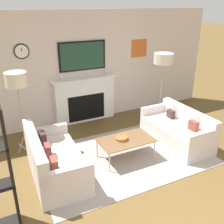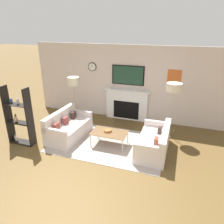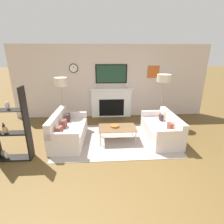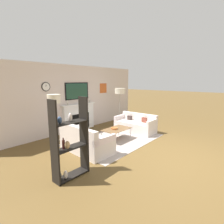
# 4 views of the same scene
# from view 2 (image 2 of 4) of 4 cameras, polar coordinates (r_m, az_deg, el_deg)

# --- Properties ---
(ground_plane) EXTENTS (60.00, 60.00, 0.00)m
(ground_plane) POSITION_cam_2_polar(r_m,az_deg,el_deg) (5.02, -9.96, -20.01)
(ground_plane) COLOR brown
(fireplace_wall) EXTENTS (7.34, 0.28, 2.70)m
(fireplace_wall) POSITION_cam_2_polar(r_m,az_deg,el_deg) (7.98, 4.17, 6.58)
(fireplace_wall) COLOR beige
(fireplace_wall) RESTS_ON ground_plane
(area_rug) EXTENTS (3.33, 2.16, 0.01)m
(area_rug) POSITION_cam_2_polar(r_m,az_deg,el_deg) (6.63, -0.86, -8.17)
(area_rug) COLOR #A0928A
(area_rug) RESTS_ON ground_plane
(couch_left) EXTENTS (0.89, 1.66, 0.83)m
(couch_left) POSITION_cam_2_polar(r_m,az_deg,el_deg) (7.03, -11.40, -4.13)
(couch_left) COLOR silver
(couch_left) RESTS_ON ground_plane
(couch_right) EXTENTS (0.80, 1.63, 0.73)m
(couch_right) POSITION_cam_2_polar(r_m,az_deg,el_deg) (6.22, 11.03, -7.93)
(couch_right) COLOR silver
(couch_right) RESTS_ON ground_plane
(coffee_table) EXTENTS (1.05, 0.63, 0.41)m
(coffee_table) POSITION_cam_2_polar(r_m,az_deg,el_deg) (6.39, -0.70, -5.52)
(coffee_table) COLOR brown
(coffee_table) RESTS_ON ground_plane
(decorative_bowl) EXTENTS (0.24, 0.24, 0.06)m
(decorative_bowl) POSITION_cam_2_polar(r_m,az_deg,el_deg) (6.42, -1.19, -4.82)
(decorative_bowl) COLOR #B05D2D
(decorative_bowl) RESTS_ON coffee_table
(floor_lamp_left) EXTENTS (0.40, 0.40, 1.67)m
(floor_lamp_left) POSITION_cam_2_polar(r_m,az_deg,el_deg) (7.63, -10.05, 7.79)
(floor_lamp_left) COLOR #9E998E
(floor_lamp_left) RESTS_ON ground_plane
(floor_lamp_right) EXTENTS (0.46, 0.46, 1.75)m
(floor_lamp_right) POSITION_cam_2_polar(r_m,az_deg,el_deg) (6.69, 15.92, 6.08)
(floor_lamp_right) COLOR #9E998E
(floor_lamp_right) RESTS_ON ground_plane
(shelf_unit) EXTENTS (0.80, 0.28, 1.74)m
(shelf_unit) POSITION_cam_2_polar(r_m,az_deg,el_deg) (6.88, -23.26, -1.59)
(shelf_unit) COLOR black
(shelf_unit) RESTS_ON ground_plane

